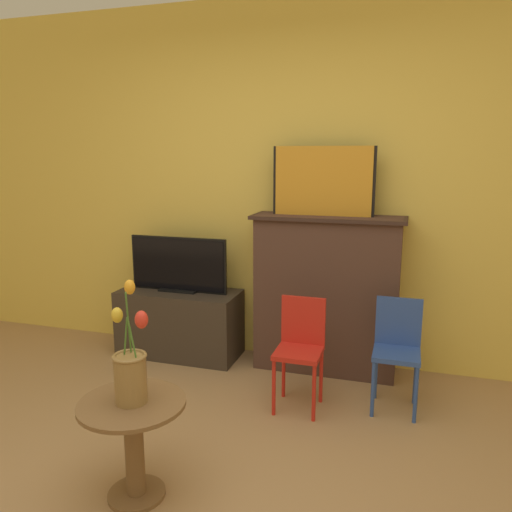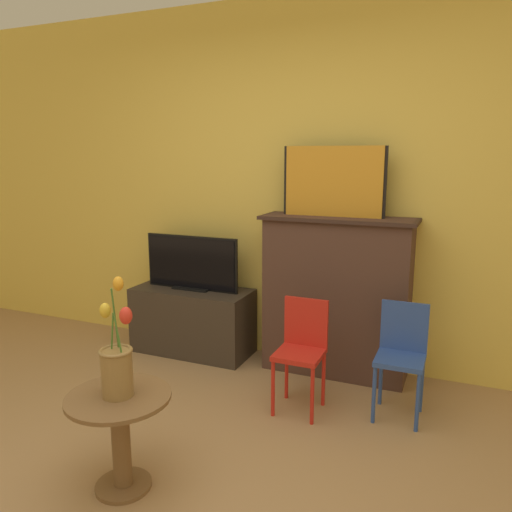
{
  "view_description": "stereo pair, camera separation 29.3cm",
  "coord_description": "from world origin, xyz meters",
  "px_view_note": "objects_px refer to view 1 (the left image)",
  "views": [
    {
      "loc": [
        0.86,
        -1.58,
        1.58
      ],
      "look_at": [
        0.02,
        1.17,
        0.99
      ],
      "focal_mm": 35.0,
      "sensor_mm": 36.0,
      "label": 1
    },
    {
      "loc": [
        1.14,
        -1.48,
        1.58
      ],
      "look_at": [
        0.02,
        1.17,
        0.99
      ],
      "focal_mm": 35.0,
      "sensor_mm": 36.0,
      "label": 2
    }
  ],
  "objects_px": {
    "painting": "(323,181)",
    "vase_tulips": "(131,370)",
    "chair_red": "(300,344)",
    "tv_monitor": "(178,265)",
    "chair_blue": "(397,345)"
  },
  "relations": [
    {
      "from": "painting",
      "to": "vase_tulips",
      "type": "relative_size",
      "value": 1.32
    },
    {
      "from": "painting",
      "to": "vase_tulips",
      "type": "xyz_separation_m",
      "value": [
        -0.56,
        -1.69,
        -0.76
      ]
    },
    {
      "from": "chair_blue",
      "to": "painting",
      "type": "bearing_deg",
      "value": 141.61
    },
    {
      "from": "painting",
      "to": "chair_red",
      "type": "relative_size",
      "value": 1.04
    },
    {
      "from": "tv_monitor",
      "to": "chair_red",
      "type": "distance_m",
      "value": 1.26
    },
    {
      "from": "tv_monitor",
      "to": "painting",
      "type": "bearing_deg",
      "value": 3.57
    },
    {
      "from": "chair_blue",
      "to": "vase_tulips",
      "type": "distance_m",
      "value": 1.7
    },
    {
      "from": "painting",
      "to": "tv_monitor",
      "type": "distance_m",
      "value": 1.29
    },
    {
      "from": "tv_monitor",
      "to": "chair_red",
      "type": "relative_size",
      "value": 1.14
    },
    {
      "from": "painting",
      "to": "tv_monitor",
      "type": "bearing_deg",
      "value": -176.43
    },
    {
      "from": "tv_monitor",
      "to": "chair_red",
      "type": "bearing_deg",
      "value": -26.23
    },
    {
      "from": "chair_red",
      "to": "vase_tulips",
      "type": "distance_m",
      "value": 1.24
    },
    {
      "from": "painting",
      "to": "tv_monitor",
      "type": "relative_size",
      "value": 0.91
    },
    {
      "from": "painting",
      "to": "vase_tulips",
      "type": "bearing_deg",
      "value": -108.3
    },
    {
      "from": "vase_tulips",
      "to": "painting",
      "type": "bearing_deg",
      "value": 71.7
    }
  ]
}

